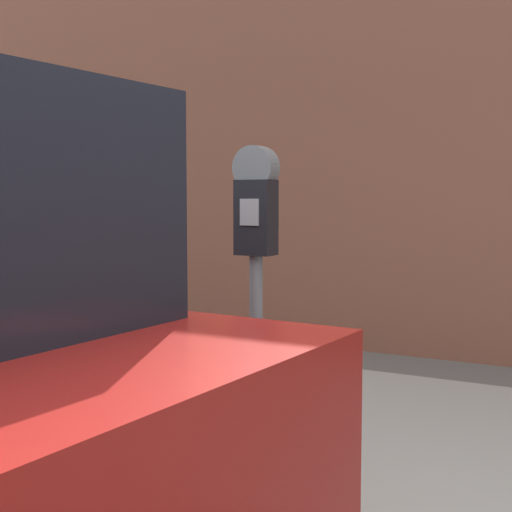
# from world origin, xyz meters

# --- Properties ---
(sidewalk) EXTENTS (24.00, 2.80, 0.12)m
(sidewalk) POSITION_xyz_m (0.00, 2.20, 0.06)
(sidewalk) COLOR #ADAAA3
(sidewalk) RESTS_ON ground_plane
(building_facade) EXTENTS (24.00, 0.30, 5.15)m
(building_facade) POSITION_xyz_m (0.00, 4.89, 2.58)
(building_facade) COLOR #935642
(building_facade) RESTS_ON ground_plane
(parking_meter) EXTENTS (0.20, 0.13, 1.60)m
(parking_meter) POSITION_xyz_m (-0.03, 1.27, 1.24)
(parking_meter) COLOR slate
(parking_meter) RESTS_ON sidewalk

